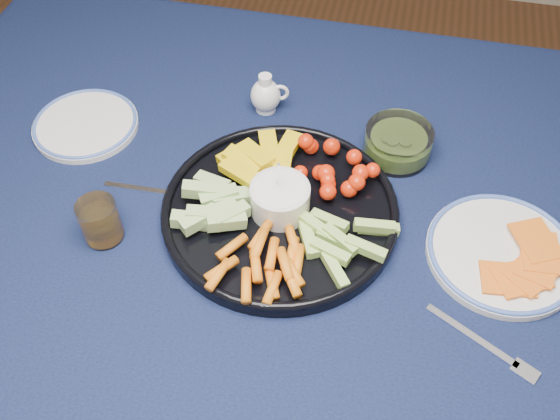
% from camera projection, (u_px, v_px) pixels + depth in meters
% --- Properties ---
extents(dining_table, '(1.67, 1.07, 0.75)m').
position_uv_depth(dining_table, '(320.00, 228.00, 1.16)').
color(dining_table, '#483018').
rests_on(dining_table, ground).
extents(crudite_platter, '(0.40, 0.40, 0.13)m').
position_uv_depth(crudite_platter, '(278.00, 208.00, 1.05)').
color(crudite_platter, black).
rests_on(crudite_platter, dining_table).
extents(creamer_pitcher, '(0.08, 0.06, 0.08)m').
position_uv_depth(creamer_pitcher, '(266.00, 95.00, 1.21)').
color(creamer_pitcher, white).
rests_on(creamer_pitcher, dining_table).
extents(pickle_bowl, '(0.12, 0.12, 0.06)m').
position_uv_depth(pickle_bowl, '(398.00, 144.00, 1.14)').
color(pickle_bowl, white).
rests_on(pickle_bowl, dining_table).
extents(cheese_plate, '(0.24, 0.24, 0.03)m').
position_uv_depth(cheese_plate, '(503.00, 252.00, 1.00)').
color(cheese_plate, silver).
rests_on(cheese_plate, dining_table).
extents(juice_tumbler, '(0.06, 0.06, 0.08)m').
position_uv_depth(juice_tumbler, '(101.00, 223.00, 1.01)').
color(juice_tumbler, white).
rests_on(juice_tumbler, dining_table).
extents(fork_left, '(0.18, 0.02, 0.00)m').
position_uv_depth(fork_left, '(161.00, 192.00, 1.10)').
color(fork_left, white).
rests_on(fork_left, dining_table).
extents(fork_right, '(0.17, 0.10, 0.00)m').
position_uv_depth(fork_right, '(490.00, 348.00, 0.90)').
color(fork_right, white).
rests_on(fork_right, dining_table).
extents(side_plate_extra, '(0.20, 0.20, 0.02)m').
position_uv_depth(side_plate_extra, '(86.00, 124.00, 1.20)').
color(side_plate_extra, silver).
rests_on(side_plate_extra, dining_table).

